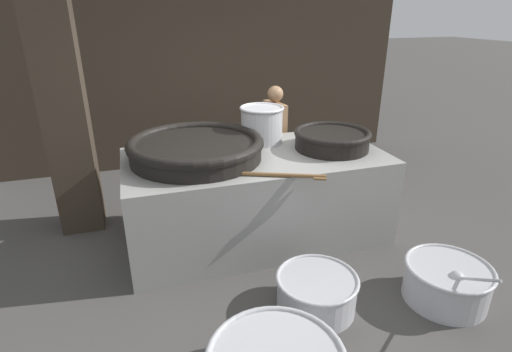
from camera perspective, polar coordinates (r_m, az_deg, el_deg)
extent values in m
plane|color=#474442|center=(4.84, 0.00, -8.21)|extent=(60.00, 60.00, 0.00)
cube|color=#382D23|center=(6.92, -7.27, 15.59)|extent=(6.81, 0.24, 3.31)
cube|color=#382D23|center=(4.96, -26.06, 10.76)|extent=(0.47, 0.47, 3.31)
cube|color=gray|center=(4.61, 0.00, -2.87)|extent=(2.87, 1.43, 1.00)
cylinder|color=black|center=(4.32, -8.53, 3.55)|extent=(1.39, 1.39, 0.18)
torus|color=black|center=(4.29, -8.60, 4.69)|extent=(1.45, 1.45, 0.11)
cylinder|color=black|center=(4.68, 10.78, 4.94)|extent=(0.84, 0.84, 0.19)
torus|color=black|center=(4.65, 10.86, 6.04)|extent=(0.88, 0.88, 0.07)
cylinder|color=silver|center=(4.81, 0.82, 7.26)|extent=(0.49, 0.49, 0.42)
torus|color=silver|center=(4.76, 0.84, 9.68)|extent=(0.53, 0.53, 0.03)
cylinder|color=brown|center=(3.84, 1.66, 0.22)|extent=(1.04, 0.48, 0.04)
cube|color=brown|center=(3.85, 9.10, -0.21)|extent=(0.15, 0.14, 0.02)
cylinder|color=#9E7551|center=(5.69, 2.95, 0.93)|extent=(0.12, 0.12, 0.76)
cylinder|color=#9E7551|center=(5.83, 2.21, 1.48)|extent=(0.12, 0.12, 0.76)
cube|color=#334C72|center=(5.70, 2.60, 2.63)|extent=(0.21, 0.25, 0.50)
cube|color=#9E7551|center=(5.55, 2.69, 7.58)|extent=(0.20, 0.48, 0.56)
cylinder|color=#9E7551|center=(5.31, 2.91, 6.85)|extent=(0.32, 0.13, 0.52)
cylinder|color=#9E7551|center=(5.71, 0.77, 8.02)|extent=(0.32, 0.13, 0.52)
sphere|color=#9E7551|center=(5.46, 2.77, 11.63)|extent=(0.22, 0.22, 0.22)
cylinder|color=#B7B7BC|center=(4.16, 25.52, -13.67)|extent=(0.74, 0.74, 0.35)
torus|color=#B7B7BC|center=(4.07, 25.93, -11.68)|extent=(0.77, 0.77, 0.04)
cylinder|color=#6B9347|center=(4.12, 25.70, -12.79)|extent=(0.65, 0.65, 0.09)
sphere|color=#B7B7BC|center=(3.99, 26.77, -12.90)|extent=(0.13, 0.13, 0.13)
cylinder|color=#B7B7BC|center=(3.73, 29.04, -12.80)|extent=(0.14, 0.49, 0.36)
cylinder|color=orange|center=(3.12, 5.36, -21.73)|extent=(0.05, 0.05, 0.03)
cylinder|color=orange|center=(3.00, 2.51, -23.69)|extent=(0.05, 0.05, 0.04)
cylinder|color=orange|center=(3.14, 3.22, -21.26)|extent=(0.06, 0.05, 0.02)
cylinder|color=#B7B7BC|center=(3.73, 8.61, -16.24)|extent=(0.70, 0.70, 0.32)
torus|color=#B7B7BC|center=(3.63, 8.76, -14.28)|extent=(0.73, 0.73, 0.03)
cylinder|color=tan|center=(3.69, 8.67, -15.37)|extent=(0.61, 0.61, 0.08)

